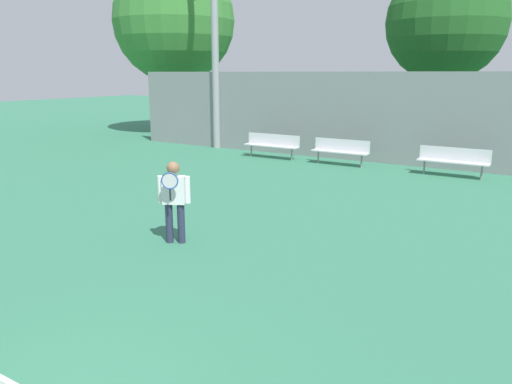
% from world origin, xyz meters
% --- Properties ---
extents(tennis_player, '(0.56, 0.52, 1.56)m').
position_xyz_m(tennis_player, '(-2.08, 5.15, 0.90)').
color(tennis_player, '#282D47').
rests_on(tennis_player, ground_plane).
extents(bench_courtside_far, '(2.19, 0.40, 0.89)m').
position_xyz_m(bench_courtside_far, '(-5.40, 14.43, 0.56)').
color(bench_courtside_far, silver).
rests_on(bench_courtside_far, ground_plane).
extents(bench_adjacent_court, '(2.01, 0.40, 0.89)m').
position_xyz_m(bench_adjacent_court, '(-2.65, 14.43, 0.56)').
color(bench_adjacent_court, silver).
rests_on(bench_adjacent_court, ground_plane).
extents(bench_by_gate, '(2.10, 0.40, 0.89)m').
position_xyz_m(bench_by_gate, '(1.07, 14.43, 0.56)').
color(bench_by_gate, silver).
rests_on(bench_by_gate, ground_plane).
extents(back_fence, '(25.31, 0.06, 3.17)m').
position_xyz_m(back_fence, '(0.00, 15.57, 1.59)').
color(back_fence, gray).
rests_on(back_fence, ground_plane).
extents(tree_green_tall, '(4.90, 4.90, 7.62)m').
position_xyz_m(tree_green_tall, '(-0.88, 20.85, 5.15)').
color(tree_green_tall, brown).
rests_on(tree_green_tall, ground_plane).
extents(tree_green_broad, '(6.20, 6.20, 8.81)m').
position_xyz_m(tree_green_broad, '(-13.87, 18.88, 5.70)').
color(tree_green_broad, brown).
rests_on(tree_green_broad, ground_plane).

